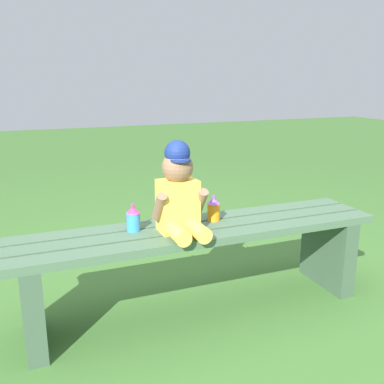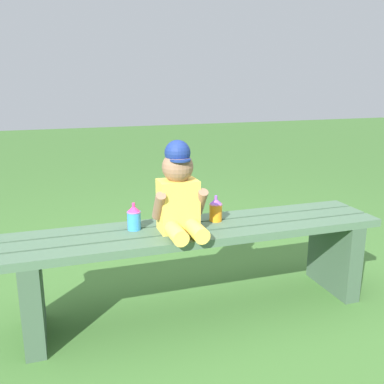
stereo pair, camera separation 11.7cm
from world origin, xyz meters
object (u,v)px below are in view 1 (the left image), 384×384
at_px(sippy_cup_left, 133,218).
at_px(sippy_cup_right, 214,209).
at_px(park_bench, 199,253).
at_px(child_figure, 179,193).

relative_size(sippy_cup_left, sippy_cup_right, 1.00).
relative_size(park_bench, sippy_cup_left, 13.92).
xyz_separation_m(park_bench, child_figure, (-0.11, -0.04, 0.31)).
height_order(park_bench, sippy_cup_left, sippy_cup_left).
xyz_separation_m(child_figure, sippy_cup_right, (0.21, 0.09, -0.12)).
bearing_deg(child_figure, sippy_cup_right, 23.18).
bearing_deg(sippy_cup_left, sippy_cup_right, 0.00).
relative_size(park_bench, sippy_cup_right, 13.92).
bearing_deg(child_figure, park_bench, 18.25).
height_order(sippy_cup_left, sippy_cup_right, same).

